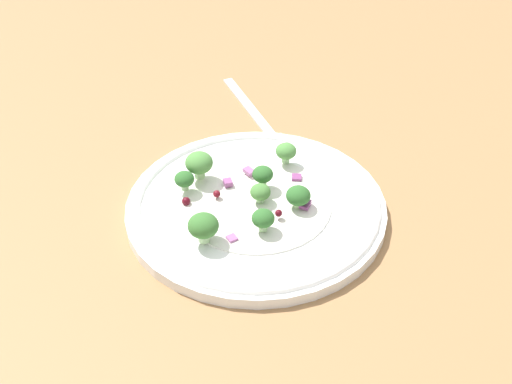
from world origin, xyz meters
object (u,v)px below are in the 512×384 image
plate (256,206)px  broccoli_floret_1 (263,175)px  broccoli_floret_0 (199,163)px  broccoli_floret_2 (260,192)px  fork (257,117)px

plate → broccoli_floret_1: bearing=72.2°
broccoli_floret_0 → broccoli_floret_2: (6.39, -3.83, -0.92)cm
broccoli_floret_0 → broccoli_floret_1: (6.67, -1.58, -0.37)cm
broccoli_floret_0 → plate: bearing=-32.8°
broccoli_floret_2 → fork: size_ratio=0.12×
broccoli_floret_1 → broccoli_floret_2: broccoli_floret_1 is taller
broccoli_floret_0 → broccoli_floret_1: size_ratio=1.34×
broccoli_floret_0 → fork: size_ratio=0.17×
plate → broccoli_floret_0: bearing=147.2°
broccoli_floret_1 → broccoli_floret_2: bearing=-96.9°
broccoli_floret_2 → plate: bearing=-178.8°
plate → fork: bearing=88.7°
plate → broccoli_floret_1: 3.33cm
broccoli_floret_2 → broccoli_floret_1: bearing=83.1°
plate → broccoli_floret_1: (0.72, 2.26, 2.33)cm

